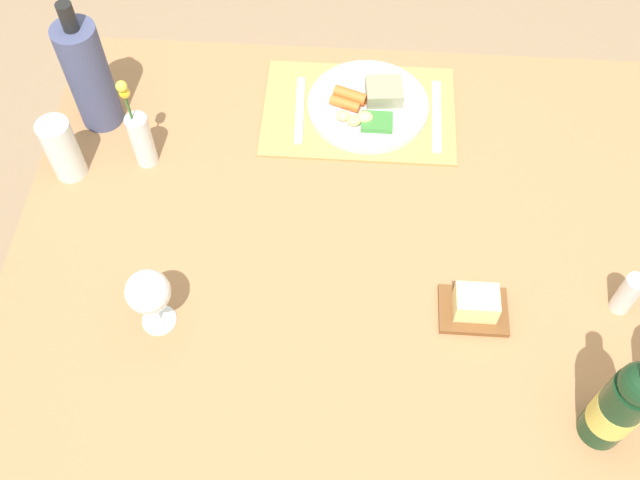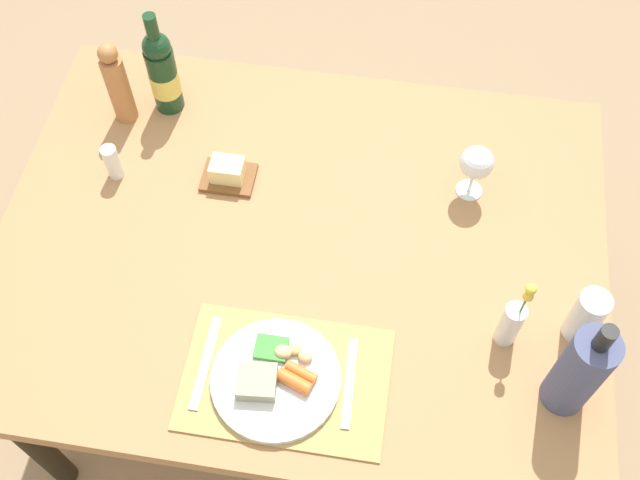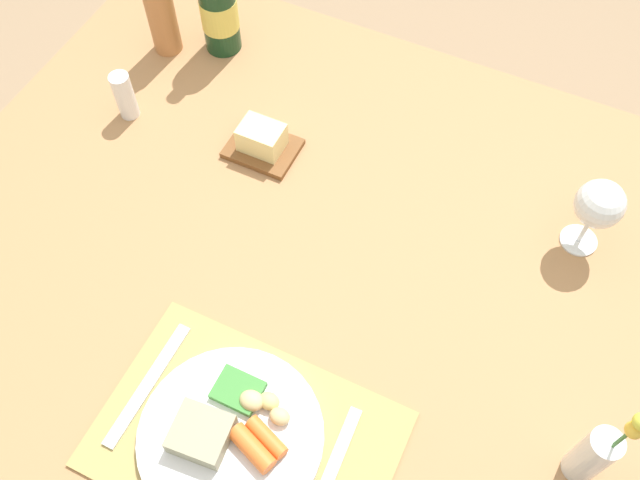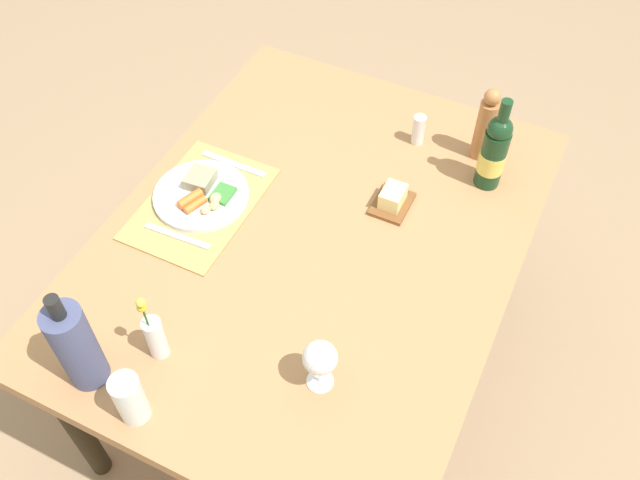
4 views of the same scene
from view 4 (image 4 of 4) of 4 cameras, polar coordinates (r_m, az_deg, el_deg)
name	(u,v)px [view 4 (image 4 of 4)]	position (r m, az deg, el deg)	size (l,w,h in m)	color
ground_plane	(314,365)	(2.50, -0.49, -10.30)	(8.00, 8.00, 0.00)	#9C7E60
dining_table	(312,252)	(1.95, -0.62, -1.00)	(1.43, 1.09, 0.72)	#AB794E
placemat	(200,203)	(2.00, -9.85, 3.01)	(0.43, 0.29, 0.01)	tan
dinner_plate	(202,194)	(2.00, -9.76, 3.79)	(0.27, 0.27, 0.05)	white
fork	(234,164)	(2.09, -7.14, 6.26)	(0.02, 0.21, 0.01)	silver
knife	(177,236)	(1.93, -11.71, 0.33)	(0.02, 0.20, 0.01)	silver
cooler_bottle	(76,346)	(1.64, -19.53, -8.24)	(0.09, 0.09, 0.32)	#474D75
flower_vase	(155,335)	(1.67, -13.51, -7.64)	(0.05, 0.05, 0.23)	silver
pepper_mill	(486,125)	(2.09, 13.53, 9.21)	(0.06, 0.06, 0.25)	#B77443
wine_glass	(320,359)	(1.56, 0.00, -9.78)	(0.08, 0.08, 0.15)	white
butter_dish	(393,199)	(1.96, 6.01, 3.37)	(0.13, 0.10, 0.06)	brown
water_tumbler	(131,400)	(1.62, -15.35, -12.66)	(0.07, 0.07, 0.15)	silver
salt_shaker	(418,130)	(2.14, 8.14, 9.01)	(0.04, 0.04, 0.10)	white
wine_bottle	(494,152)	(2.01, 14.17, 7.08)	(0.08, 0.08, 0.30)	#173B1F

